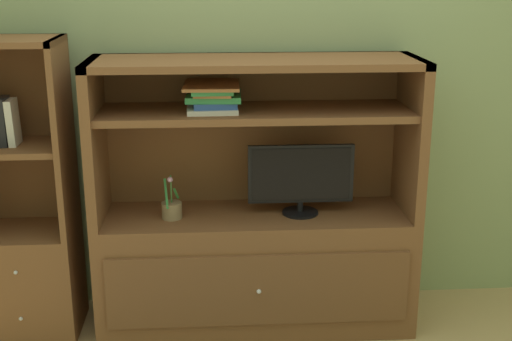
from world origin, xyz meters
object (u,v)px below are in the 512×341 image
Objects in this scene: potted_plant at (172,209)px; magazine_stack at (213,97)px; media_console at (255,241)px; bookshelf_tall at (25,240)px; tv_monitor at (301,177)px.

magazine_stack reaches higher than potted_plant.
potted_plant is (-0.43, -0.04, 0.20)m from media_console.
potted_plant is 0.66× the size of magazine_stack.
bookshelf_tall is (-0.76, 0.05, -0.17)m from potted_plant.
tv_monitor reaches higher than potted_plant.
potted_plant is 0.62m from magazine_stack.
tv_monitor is 1.46m from bookshelf_tall.
potted_plant is at bearing -169.89° from magazine_stack.
potted_plant is at bearing -178.09° from tv_monitor.
media_console is at bearing 174.85° from tv_monitor.
magazine_stack is at bearing 10.11° from potted_plant.
bookshelf_tall is at bearing 179.51° from magazine_stack.
magazine_stack reaches higher than tv_monitor.
media_console reaches higher than tv_monitor.
bookshelf_tall is (-1.20, 0.00, 0.03)m from media_console.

